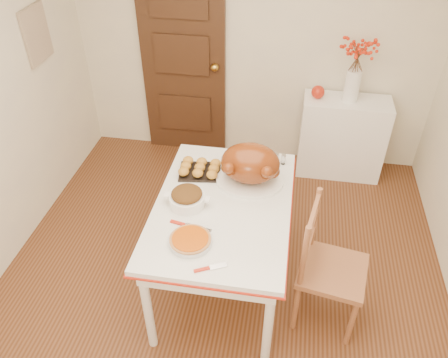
% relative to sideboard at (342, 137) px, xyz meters
% --- Properties ---
extents(floor, '(3.50, 4.00, 0.00)m').
position_rel_sideboard_xyz_m(floor, '(-0.94, -1.78, -0.41)').
color(floor, '#4A2611').
rests_on(floor, ground).
extents(wall_back, '(3.50, 0.00, 2.50)m').
position_rel_sideboard_xyz_m(wall_back, '(-0.94, 0.22, 0.84)').
color(wall_back, beige).
rests_on(wall_back, ground).
extents(door_back, '(0.85, 0.06, 2.06)m').
position_rel_sideboard_xyz_m(door_back, '(-1.64, 0.19, 0.62)').
color(door_back, '#341E14').
rests_on(door_back, ground).
extents(photo_board, '(0.03, 0.35, 0.45)m').
position_rel_sideboard_xyz_m(photo_board, '(-2.67, -0.58, 1.09)').
color(photo_board, '#B7A88F').
rests_on(photo_board, ground).
extents(sideboard, '(0.82, 0.37, 0.82)m').
position_rel_sideboard_xyz_m(sideboard, '(0.00, 0.00, 0.00)').
color(sideboard, white).
rests_on(sideboard, floor).
extents(kitchen_table, '(0.94, 1.37, 0.82)m').
position_rel_sideboard_xyz_m(kitchen_table, '(-0.92, -1.66, -0.00)').
color(kitchen_table, silver).
rests_on(kitchen_table, floor).
extents(chair_oak, '(0.51, 0.51, 0.99)m').
position_rel_sideboard_xyz_m(chair_oak, '(-0.14, -1.82, 0.09)').
color(chair_oak, '#915936').
rests_on(chair_oak, floor).
extents(berry_vase, '(0.32, 0.32, 0.62)m').
position_rel_sideboard_xyz_m(berry_vase, '(0.01, 0.00, 0.72)').
color(berry_vase, white).
rests_on(berry_vase, sideboard).
extents(apple, '(0.12, 0.12, 0.12)m').
position_rel_sideboard_xyz_m(apple, '(-0.29, 0.00, 0.47)').
color(apple, '#B32210').
rests_on(apple, sideboard).
extents(turkey_platter, '(0.57, 0.51, 0.30)m').
position_rel_sideboard_xyz_m(turkey_platter, '(-0.77, -1.39, 0.56)').
color(turkey_platter, maroon).
rests_on(turkey_platter, kitchen_table).
extents(pumpkin_pie, '(0.33, 0.33, 0.06)m').
position_rel_sideboard_xyz_m(pumpkin_pie, '(-1.06, -2.05, 0.44)').
color(pumpkin_pie, '#AF4301').
rests_on(pumpkin_pie, kitchen_table).
extents(stuffing_dish, '(0.31, 0.25, 0.12)m').
position_rel_sideboard_xyz_m(stuffing_dish, '(-1.16, -1.70, 0.47)').
color(stuffing_dish, '#3F2C10').
rests_on(stuffing_dish, kitchen_table).
extents(rolls_tray, '(0.33, 0.27, 0.08)m').
position_rel_sideboard_xyz_m(rolls_tray, '(-1.15, -1.34, 0.45)').
color(rolls_tray, '#A7752C').
rests_on(rolls_tray, kitchen_table).
extents(pie_server, '(0.20, 0.14, 0.01)m').
position_rel_sideboard_xyz_m(pie_server, '(-0.90, -2.23, 0.41)').
color(pie_server, silver).
rests_on(pie_server, kitchen_table).
extents(carving_knife, '(0.29, 0.12, 0.01)m').
position_rel_sideboard_xyz_m(carving_knife, '(-1.09, -1.91, 0.41)').
color(carving_knife, silver).
rests_on(carving_knife, kitchen_table).
extents(drinking_glass, '(0.07, 0.07, 0.11)m').
position_rel_sideboard_xyz_m(drinking_glass, '(-0.84, -1.15, 0.46)').
color(drinking_glass, white).
rests_on(drinking_glass, kitchen_table).
extents(shaker_pair, '(0.09, 0.04, 0.08)m').
position_rel_sideboard_xyz_m(shaker_pair, '(-0.57, -1.12, 0.45)').
color(shaker_pair, white).
rests_on(shaker_pair, kitchen_table).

